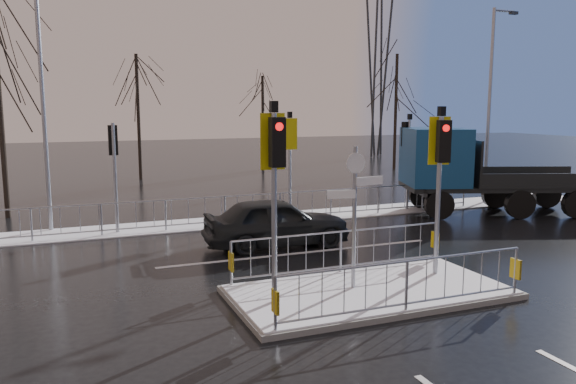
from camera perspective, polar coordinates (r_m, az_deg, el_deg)
name	(u,v)px	position (r m, az deg, el deg)	size (l,w,h in m)	color
ground	(369,295)	(12.48, 8.28, -10.32)	(120.00, 120.00, 0.00)	black
snow_verge	(248,220)	(20.11, -4.11, -2.89)	(30.00, 2.00, 0.04)	white
lane_markings	(377,300)	(12.21, 9.08, -10.76)	(8.00, 11.38, 0.01)	silver
traffic_island	(369,278)	(12.36, 8.25, -8.60)	(6.00, 3.04, 4.15)	slate
far_kerb_fixtures	(260,194)	(19.55, -2.87, -0.24)	(18.00, 0.65, 3.83)	gray
car_far_lane	(277,222)	(16.36, -1.17, -3.05)	(1.70, 4.23, 1.44)	black
flatbed_truck	(460,168)	(22.23, 17.11, 2.30)	(7.45, 4.77, 3.24)	black
tree_far_a	(137,92)	(32.43, -15.05, 9.75)	(3.75, 3.75, 7.08)	black
tree_far_b	(263,105)	(36.22, -2.60, 8.87)	(3.25, 3.25, 6.14)	black
tree_far_c	(396,89)	(37.05, 10.94, 10.21)	(4.00, 4.00, 7.55)	black
street_lamp_right	(491,98)	(24.97, 19.92, 8.95)	(1.25, 0.18, 8.00)	gray
street_lamp_left	(45,92)	(19.68, -23.49, 9.27)	(1.25, 0.18, 8.20)	gray
pylon_wires	(367,17)	(46.76, 8.02, 17.18)	(70.00, 2.38, 19.97)	#2D3033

